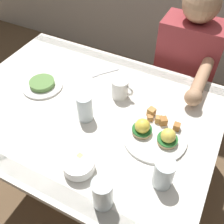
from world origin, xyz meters
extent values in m
plane|color=brown|center=(0.00, 0.00, 0.00)|extent=(6.00, 6.00, 0.00)
cube|color=white|center=(0.00, 0.00, 0.73)|extent=(1.20, 0.90, 0.03)
cube|color=#3F7F51|center=(0.00, -0.40, 0.74)|extent=(1.20, 0.06, 0.00)
cube|color=#3F7F51|center=(0.00, 0.40, 0.74)|extent=(1.20, 0.06, 0.00)
cube|color=brown|center=(-0.55, 0.40, 0.36)|extent=(0.06, 0.06, 0.71)
cube|color=brown|center=(0.55, 0.40, 0.36)|extent=(0.06, 0.06, 0.71)
cylinder|color=white|center=(0.35, -0.02, 0.75)|extent=(0.27, 0.27, 0.01)
cylinder|color=tan|center=(0.29, -0.03, 0.76)|extent=(0.08, 0.08, 0.02)
cylinder|color=#236028|center=(0.29, -0.03, 0.78)|extent=(0.08, 0.08, 0.01)
sphere|color=yellow|center=(0.29, -0.03, 0.80)|extent=(0.06, 0.06, 0.06)
cylinder|color=tan|center=(0.40, -0.03, 0.76)|extent=(0.08, 0.08, 0.02)
cylinder|color=#286B2D|center=(0.40, -0.03, 0.78)|extent=(0.08, 0.08, 0.01)
sphere|color=#F7DB56|center=(0.40, -0.03, 0.79)|extent=(0.06, 0.06, 0.06)
cube|color=#AD7038|center=(0.41, 0.06, 0.77)|extent=(0.03, 0.03, 0.03)
cube|color=#B77A42|center=(0.30, 0.05, 0.77)|extent=(0.03, 0.03, 0.02)
cube|color=#AD7038|center=(0.35, 0.06, 0.77)|extent=(0.04, 0.04, 0.03)
cube|color=tan|center=(0.29, 0.08, 0.77)|extent=(0.04, 0.04, 0.04)
cube|color=#AD7038|center=(0.34, 0.06, 0.77)|extent=(0.04, 0.04, 0.03)
cube|color=tan|center=(0.33, 0.06, 0.77)|extent=(0.03, 0.03, 0.03)
cylinder|color=white|center=(0.15, -0.29, 0.74)|extent=(0.10, 0.10, 0.01)
cylinder|color=white|center=(0.15, -0.29, 0.77)|extent=(0.12, 0.12, 0.04)
cube|color=#F4DB66|center=(0.14, -0.28, 0.77)|extent=(0.03, 0.03, 0.03)
cube|color=#F4A85B|center=(0.15, -0.29, 0.77)|extent=(0.03, 0.03, 0.03)
cube|color=#F4A85B|center=(0.14, -0.26, 0.78)|extent=(0.03, 0.03, 0.02)
cube|color=#EA6B70|center=(0.15, -0.29, 0.78)|extent=(0.03, 0.03, 0.02)
cube|color=#F4A85B|center=(0.17, -0.28, 0.77)|extent=(0.04, 0.04, 0.03)
cube|color=#EA6B70|center=(0.15, -0.26, 0.78)|extent=(0.03, 0.03, 0.02)
cylinder|color=white|center=(0.11, 0.15, 0.79)|extent=(0.08, 0.08, 0.09)
cylinder|color=black|center=(0.11, 0.15, 0.83)|extent=(0.07, 0.07, 0.01)
torus|color=white|center=(0.15, 0.15, 0.79)|extent=(0.06, 0.02, 0.06)
cube|color=silver|center=(-0.03, 0.29, 0.74)|extent=(0.09, 0.10, 0.00)
cube|color=silver|center=(-0.08, 0.23, 0.74)|extent=(0.04, 0.04, 0.00)
cylinder|color=silver|center=(0.03, -0.05, 0.80)|extent=(0.07, 0.07, 0.13)
cylinder|color=silver|center=(0.03, -0.05, 0.78)|extent=(0.06, 0.06, 0.08)
cylinder|color=silver|center=(0.44, -0.20, 0.80)|extent=(0.07, 0.07, 0.12)
cylinder|color=silver|center=(0.44, -0.20, 0.77)|extent=(0.07, 0.07, 0.06)
cylinder|color=silver|center=(0.29, -0.36, 0.80)|extent=(0.07, 0.07, 0.13)
cylinder|color=silver|center=(0.29, -0.36, 0.78)|extent=(0.06, 0.06, 0.09)
cylinder|color=white|center=(-0.27, 0.03, 0.75)|extent=(0.20, 0.20, 0.01)
cylinder|color=#66934C|center=(-0.27, 0.03, 0.76)|extent=(0.12, 0.12, 0.02)
cylinder|color=#33333D|center=(0.22, 0.53, 0.23)|extent=(0.11, 0.11, 0.45)
cylinder|color=#33333D|center=(0.40, 0.53, 0.23)|extent=(0.11, 0.11, 0.45)
cube|color=#993338|center=(0.31, 0.63, 0.70)|extent=(0.34, 0.20, 0.50)
sphere|color=tan|center=(0.31, 0.63, 1.04)|extent=(0.19, 0.19, 0.19)
cylinder|color=tan|center=(0.43, 0.38, 0.80)|extent=(0.06, 0.30, 0.06)
sphere|color=tan|center=(0.43, 0.23, 0.80)|extent=(0.08, 0.08, 0.08)
camera|label=1|loc=(0.49, -0.69, 1.60)|focal=41.64mm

